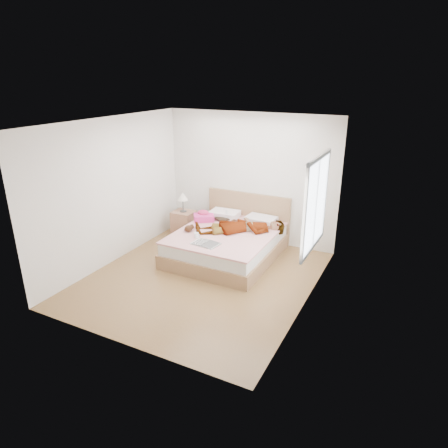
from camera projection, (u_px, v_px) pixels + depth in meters
name	position (u px, v px, depth m)	size (l,w,h in m)	color
ground	(202.00, 278.00, 6.82)	(4.00, 4.00, 0.00)	#55361A
woman	(241.00, 224.00, 7.48)	(0.64, 1.71, 0.24)	white
hair	(225.00, 216.00, 8.12)	(0.41, 0.51, 0.08)	black
phone	(227.00, 212.00, 8.01)	(0.04, 0.09, 0.01)	silver
room_shell	(316.00, 204.00, 5.79)	(4.00, 4.00, 4.00)	white
bed	(228.00, 242.00, 7.59)	(1.80, 2.08, 1.00)	olive
towel	(204.00, 216.00, 7.99)	(0.50, 0.48, 0.20)	#EF4194
magazine	(205.00, 244.00, 6.90)	(0.50, 0.35, 0.03)	white
coffee_mug	(197.00, 235.00, 7.15)	(0.12, 0.09, 0.10)	white
plush_toy	(189.00, 228.00, 7.44)	(0.17, 0.23, 0.12)	black
nightstand	(184.00, 222.00, 8.51)	(0.45, 0.40, 0.95)	brown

